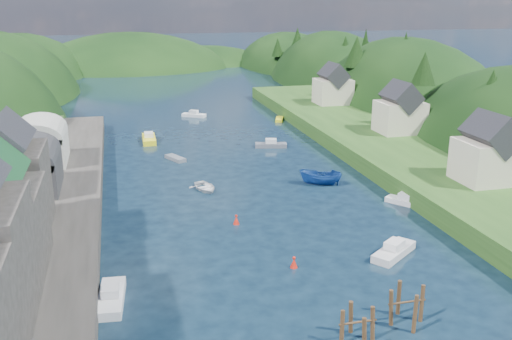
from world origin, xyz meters
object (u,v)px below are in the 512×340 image
object	(u,v)px
piling_cluster_far	(406,309)
channel_buoy_near	(294,263)
channel_buoy_far	(236,220)
piling_cluster_near	(357,329)

from	to	relation	value
piling_cluster_far	channel_buoy_near	size ratio (longest dim) A/B	3.24
piling_cluster_far	channel_buoy_far	xyz separation A→B (m)	(-8.35, 22.20, -0.73)
channel_buoy_near	channel_buoy_far	distance (m)	11.75
piling_cluster_near	channel_buoy_near	distance (m)	12.26
piling_cluster_far	channel_buoy_near	distance (m)	12.12
channel_buoy_near	channel_buoy_far	size ratio (longest dim) A/B	1.00
piling_cluster_near	channel_buoy_far	xyz separation A→B (m)	(-3.77, 23.60, -0.57)
piling_cluster_near	piling_cluster_far	size ratio (longest dim) A/B	0.91
channel_buoy_far	channel_buoy_near	bearing A→B (deg)	-75.54
piling_cluster_near	channel_buoy_far	distance (m)	23.90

